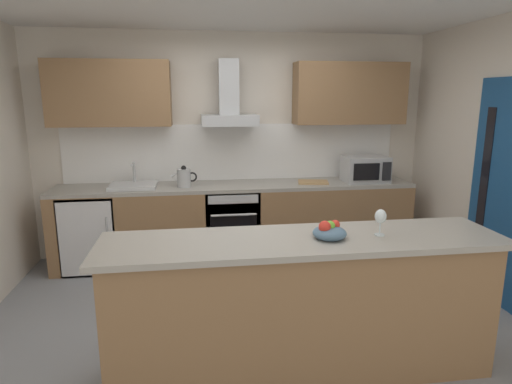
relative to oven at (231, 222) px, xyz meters
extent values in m
cube|color=gray|center=(0.07, -1.45, -0.47)|extent=(5.60, 4.58, 0.02)
cube|color=silver|center=(0.07, 0.41, 0.84)|extent=(5.60, 0.12, 2.60)
cube|color=white|center=(0.07, 0.33, 0.77)|extent=(3.91, 0.02, 0.66)
cube|color=olive|center=(0.07, 0.03, -0.03)|extent=(4.05, 0.60, 0.86)
cube|color=#9E998E|center=(0.07, 0.03, 0.42)|extent=(4.05, 0.60, 0.04)
cube|color=olive|center=(0.29, -2.17, 0.01)|extent=(2.56, 0.52, 0.94)
cube|color=#9E998E|center=(0.29, -2.17, 0.50)|extent=(2.66, 0.64, 0.04)
cube|color=olive|center=(-1.28, 0.18, 1.45)|extent=(1.30, 0.32, 0.70)
cube|color=olive|center=(1.41, 0.18, 1.45)|extent=(1.30, 0.32, 0.70)
cube|color=navy|center=(2.35, -1.34, 0.56)|extent=(0.04, 0.85, 2.05)
cube|color=black|center=(2.32, -1.10, 0.67)|extent=(0.01, 0.11, 1.31)
cube|color=slate|center=(0.00, 0.01, 0.00)|extent=(0.60, 0.56, 0.80)
cube|color=black|center=(0.00, -0.29, -0.06)|extent=(0.50, 0.02, 0.48)
cube|color=#B7BABC|center=(0.00, -0.29, 0.34)|extent=(0.54, 0.02, 0.09)
cylinder|color=#B7BABC|center=(0.00, -0.32, 0.18)|extent=(0.49, 0.02, 0.02)
cube|color=white|center=(-1.54, 0.01, -0.04)|extent=(0.58, 0.56, 0.85)
cube|color=silver|center=(-1.54, -0.28, -0.04)|extent=(0.55, 0.02, 0.80)
cylinder|color=#B7BABC|center=(-1.32, -0.30, 0.01)|extent=(0.02, 0.02, 0.38)
cube|color=#B7BABC|center=(1.57, -0.02, 0.59)|extent=(0.50, 0.36, 0.30)
cube|color=black|center=(1.51, -0.21, 0.59)|extent=(0.30, 0.02, 0.19)
cube|color=black|center=(1.75, -0.21, 0.59)|extent=(0.10, 0.01, 0.21)
cube|color=silver|center=(-1.07, 0.01, 0.46)|extent=(0.50, 0.40, 0.04)
cylinder|color=#B7BABC|center=(-1.07, 0.13, 0.57)|extent=(0.03, 0.03, 0.26)
cylinder|color=#B7BABC|center=(-1.07, 0.05, 0.69)|extent=(0.03, 0.16, 0.03)
cylinder|color=#B7BABC|center=(-0.52, -0.03, 0.54)|extent=(0.15, 0.15, 0.20)
sphere|color=black|center=(-0.52, -0.03, 0.65)|extent=(0.06, 0.06, 0.06)
cone|color=#B7BABC|center=(-0.62, -0.03, 0.58)|extent=(0.09, 0.04, 0.07)
torus|color=black|center=(-0.43, -0.03, 0.55)|extent=(0.11, 0.02, 0.11)
cube|color=#B7BABC|center=(0.00, 0.11, 1.16)|extent=(0.62, 0.45, 0.12)
cube|color=#B7BABC|center=(0.00, 0.16, 1.52)|extent=(0.22, 0.22, 0.60)
cylinder|color=silver|center=(0.81, -2.18, 0.52)|extent=(0.07, 0.07, 0.01)
cylinder|color=silver|center=(0.81, -2.18, 0.57)|extent=(0.01, 0.01, 0.09)
ellipsoid|color=silver|center=(0.81, -2.18, 0.65)|extent=(0.08, 0.08, 0.10)
ellipsoid|color=slate|center=(0.46, -2.20, 0.55)|extent=(0.22, 0.22, 0.09)
sphere|color=red|center=(0.42, -2.22, 0.60)|extent=(0.08, 0.08, 0.08)
sphere|color=red|center=(0.50, -2.17, 0.60)|extent=(0.06, 0.06, 0.06)
sphere|color=#66B233|center=(0.46, -2.20, 0.60)|extent=(0.07, 0.07, 0.07)
cube|color=tan|center=(0.95, -0.02, 0.45)|extent=(0.38, 0.28, 0.02)
camera|label=1|loc=(-0.40, -4.79, 1.43)|focal=30.45mm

